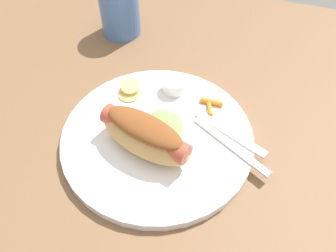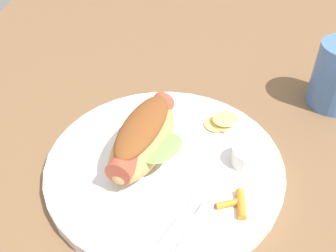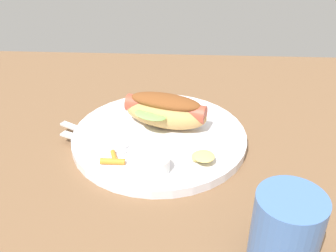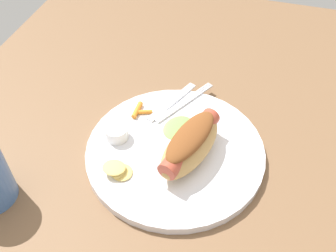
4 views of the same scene
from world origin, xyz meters
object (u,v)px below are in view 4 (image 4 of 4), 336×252
object	(u,v)px
fork	(183,103)
chips_pile	(118,170)
hot_dog	(190,143)
sauce_ramekin	(117,133)
knife	(172,102)
plate	(175,152)
carrot_garnish	(140,111)

from	to	relation	value
fork	chips_pile	world-z (taller)	chips_pile
hot_dog	sauce_ramekin	distance (cm)	13.45
knife	plate	bearing A→B (deg)	-137.80
carrot_garnish	chips_pile	bearing A→B (deg)	-174.80
sauce_ramekin	chips_pile	size ratio (longest dim) A/B	0.72
plate	hot_dog	size ratio (longest dim) A/B	1.88
knife	chips_pile	size ratio (longest dim) A/B	2.33
hot_dog	carrot_garnish	size ratio (longest dim) A/B	4.21
sauce_ramekin	carrot_garnish	size ratio (longest dim) A/B	1.05
plate	hot_dog	distance (cm)	4.92
hot_dog	chips_pile	world-z (taller)	hot_dog
sauce_ramekin	plate	bearing A→B (deg)	-88.26
knife	chips_pile	bearing A→B (deg)	-167.94
plate	sauce_ramekin	bearing A→B (deg)	91.74
fork	chips_pile	size ratio (longest dim) A/B	2.40
sauce_ramekin	chips_pile	distance (cm)	7.86
fork	knife	world-z (taller)	same
sauce_ramekin	knife	distance (cm)	13.33
carrot_garnish	plate	bearing A→B (deg)	-127.36
hot_dog	fork	bearing A→B (deg)	35.66
sauce_ramekin	hot_dog	bearing A→B (deg)	-91.88
hot_dog	sauce_ramekin	world-z (taller)	hot_dog
sauce_ramekin	fork	bearing A→B (deg)	-37.94
sauce_ramekin	fork	xyz separation A→B (cm)	(11.60, -9.05, -0.97)
knife	carrot_garnish	world-z (taller)	carrot_garnish
plate	chips_pile	world-z (taller)	chips_pile
fork	carrot_garnish	world-z (taller)	carrot_garnish
knife	chips_pile	world-z (taller)	chips_pile
plate	sauce_ramekin	xyz separation A→B (cm)	(-0.32, 10.58, 1.97)
hot_dog	knife	world-z (taller)	hot_dog
plate	sauce_ramekin	world-z (taller)	sauce_ramekin
hot_dog	chips_pile	distance (cm)	12.53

